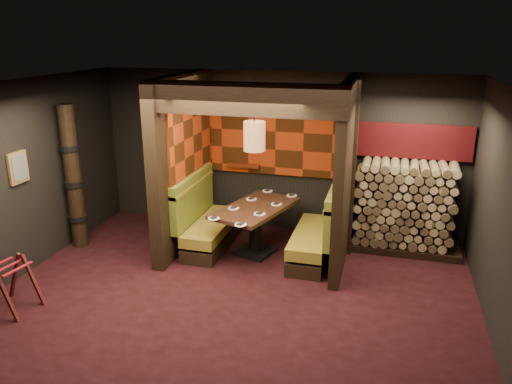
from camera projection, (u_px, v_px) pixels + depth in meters
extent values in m
cube|color=black|center=(231.00, 302.00, 6.76)|extent=(6.50, 5.50, 0.02)
cube|color=black|center=(227.00, 87.00, 5.88)|extent=(6.50, 5.50, 0.02)
cube|color=black|center=(278.00, 153.00, 8.85)|extent=(6.50, 0.02, 2.85)
cube|color=black|center=(115.00, 317.00, 3.79)|extent=(6.50, 0.02, 2.85)
cube|color=black|center=(13.00, 182.00, 7.14)|extent=(0.02, 5.50, 2.85)
cube|color=black|center=(509.00, 227.00, 5.50)|extent=(0.02, 5.50, 2.85)
cube|color=black|center=(182.00, 163.00, 8.17)|extent=(0.20, 2.20, 2.85)
cube|color=black|center=(346.00, 174.00, 7.55)|extent=(0.15, 2.10, 2.85)
cube|color=black|center=(242.00, 99.00, 6.60)|extent=(2.85, 0.18, 0.44)
cube|color=#9F2E0B|center=(276.00, 131.00, 8.69)|extent=(2.40, 0.06, 1.55)
cube|color=#9F2E0B|center=(192.00, 136.00, 8.17)|extent=(0.04, 1.85, 1.45)
cube|color=#591C0C|center=(244.00, 165.00, 8.98)|extent=(0.60, 0.12, 0.07)
cube|color=black|center=(213.00, 240.00, 8.45)|extent=(0.55, 1.60, 0.22)
cube|color=olive|center=(212.00, 226.00, 8.38)|extent=(0.55, 1.60, 0.18)
cube|color=#656818|center=(193.00, 203.00, 8.34)|extent=(0.12, 1.60, 0.78)
cube|color=olive|center=(192.00, 183.00, 8.23)|extent=(0.15, 1.60, 0.06)
cube|color=black|center=(311.00, 251.00, 8.03)|extent=(0.55, 1.60, 0.22)
cube|color=olive|center=(312.00, 237.00, 7.96)|extent=(0.55, 1.60, 0.18)
cube|color=#656818|center=(334.00, 216.00, 7.75)|extent=(0.12, 1.60, 0.78)
cube|color=olive|center=(335.00, 194.00, 7.64)|extent=(0.15, 1.60, 0.06)
cube|color=black|center=(255.00, 251.00, 8.22)|extent=(0.68, 0.68, 0.06)
cylinder|color=black|center=(255.00, 232.00, 8.11)|extent=(0.20, 0.20, 0.75)
cube|color=#3B2016|center=(255.00, 208.00, 7.99)|extent=(1.24, 1.71, 0.06)
cylinder|color=white|center=(214.00, 218.00, 7.46)|extent=(0.18, 0.18, 0.01)
cube|color=black|center=(214.00, 217.00, 7.45)|extent=(0.10, 0.13, 0.02)
cylinder|color=white|center=(241.00, 225.00, 7.22)|extent=(0.18, 0.18, 0.01)
cube|color=black|center=(241.00, 224.00, 7.21)|extent=(0.10, 0.13, 0.02)
cylinder|color=white|center=(234.00, 208.00, 7.88)|extent=(0.18, 0.18, 0.01)
cube|color=black|center=(234.00, 207.00, 7.88)|extent=(0.10, 0.13, 0.02)
cylinder|color=white|center=(260.00, 214.00, 7.64)|extent=(0.18, 0.18, 0.01)
cube|color=black|center=(260.00, 213.00, 7.64)|extent=(0.10, 0.13, 0.02)
cylinder|color=white|center=(251.00, 199.00, 8.31)|extent=(0.18, 0.18, 0.01)
cube|color=black|center=(251.00, 198.00, 8.30)|extent=(0.10, 0.13, 0.02)
cylinder|color=white|center=(277.00, 204.00, 8.07)|extent=(0.18, 0.18, 0.01)
cube|color=black|center=(277.00, 203.00, 8.06)|extent=(0.10, 0.13, 0.02)
cylinder|color=white|center=(268.00, 191.00, 8.73)|extent=(0.18, 0.18, 0.01)
cube|color=black|center=(268.00, 190.00, 8.73)|extent=(0.10, 0.13, 0.02)
cylinder|color=white|center=(292.00, 195.00, 8.49)|extent=(0.18, 0.18, 0.01)
cube|color=black|center=(292.00, 195.00, 8.49)|extent=(0.10, 0.13, 0.02)
cylinder|color=brown|center=(254.00, 136.00, 7.57)|extent=(0.33, 0.33, 0.45)
sphere|color=#FFC672|center=(254.00, 136.00, 7.57)|extent=(0.18, 0.18, 0.18)
cylinder|color=black|center=(254.00, 99.00, 7.40)|extent=(0.02, 0.02, 0.66)
cube|color=olive|center=(18.00, 168.00, 7.16)|extent=(0.04, 0.36, 0.46)
cube|color=#3F3F3F|center=(19.00, 168.00, 7.15)|extent=(0.01, 0.27, 0.36)
cube|color=#42110F|center=(7.00, 296.00, 6.24)|extent=(0.33, 0.09, 0.74)
cube|color=#42110F|center=(15.00, 276.00, 6.75)|extent=(0.33, 0.09, 0.74)
cube|color=#42110F|center=(34.00, 281.00, 6.62)|extent=(0.33, 0.09, 0.74)
cube|color=maroon|center=(7.00, 267.00, 6.41)|extent=(0.11, 0.46, 0.01)
cube|color=maroon|center=(17.00, 269.00, 6.34)|extent=(0.11, 0.46, 0.01)
cylinder|color=black|center=(73.00, 178.00, 8.16)|extent=(0.26, 0.26, 2.40)
cylinder|color=black|center=(78.00, 218.00, 8.38)|extent=(0.31, 0.31, 0.09)
cylinder|color=black|center=(74.00, 183.00, 8.19)|extent=(0.31, 0.31, 0.09)
cylinder|color=black|center=(70.00, 148.00, 8.01)|extent=(0.31, 0.31, 0.09)
cube|color=black|center=(404.00, 246.00, 8.33)|extent=(1.73, 0.70, 0.12)
cube|color=brown|center=(409.00, 204.00, 8.09)|extent=(1.73, 0.70, 1.38)
cube|color=maroon|center=(414.00, 141.00, 8.10)|extent=(1.83, 0.10, 0.56)
cube|color=black|center=(353.00, 170.00, 7.77)|extent=(0.08, 0.08, 2.85)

